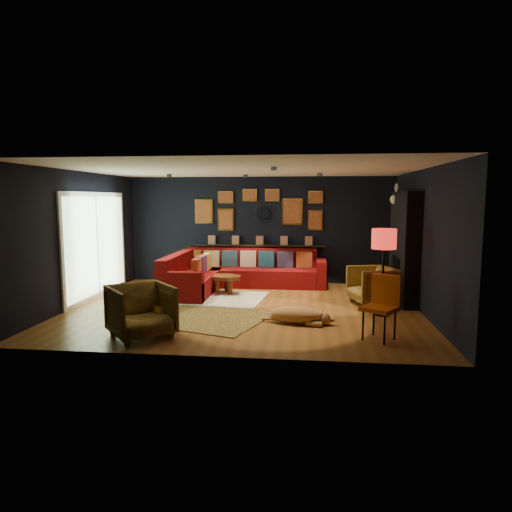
# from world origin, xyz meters

# --- Properties ---
(floor) EXTENTS (6.50, 6.50, 0.00)m
(floor) POSITION_xyz_m (0.00, 0.00, 0.00)
(floor) COLOR #935829
(floor) RESTS_ON ground
(room_walls) EXTENTS (6.50, 6.50, 6.50)m
(room_walls) POSITION_xyz_m (0.00, 0.00, 1.59)
(room_walls) COLOR black
(room_walls) RESTS_ON ground
(sectional) EXTENTS (3.41, 2.69, 0.86)m
(sectional) POSITION_xyz_m (-0.61, 1.81, 0.32)
(sectional) COLOR maroon
(sectional) RESTS_ON ground
(ledge) EXTENTS (3.20, 0.12, 0.04)m
(ledge) POSITION_xyz_m (0.00, 2.68, 0.92)
(ledge) COLOR black
(ledge) RESTS_ON room_walls
(gallery_wall) EXTENTS (3.15, 0.04, 1.02)m
(gallery_wall) POSITION_xyz_m (-0.01, 2.72, 1.81)
(gallery_wall) COLOR gold
(gallery_wall) RESTS_ON room_walls
(sunburst_mirror) EXTENTS (0.47, 0.16, 0.47)m
(sunburst_mirror) POSITION_xyz_m (0.10, 2.72, 1.70)
(sunburst_mirror) COLOR silver
(sunburst_mirror) RESTS_ON room_walls
(fireplace) EXTENTS (0.31, 1.60, 2.20)m
(fireplace) POSITION_xyz_m (3.09, 0.90, 1.02)
(fireplace) COLOR black
(fireplace) RESTS_ON ground
(deer_head) EXTENTS (0.50, 0.28, 0.45)m
(deer_head) POSITION_xyz_m (3.14, 1.40, 2.05)
(deer_head) COLOR white
(deer_head) RESTS_ON fireplace
(sliding_door) EXTENTS (0.06, 2.80, 2.20)m
(sliding_door) POSITION_xyz_m (-3.22, 0.60, 1.10)
(sliding_door) COLOR white
(sliding_door) RESTS_ON ground
(ceiling_spots) EXTENTS (3.30, 2.50, 0.06)m
(ceiling_spots) POSITION_xyz_m (-0.00, 0.80, 2.56)
(ceiling_spots) COLOR black
(ceiling_spots) RESTS_ON room_walls
(shag_rug) EXTENTS (2.31, 1.79, 0.03)m
(shag_rug) POSITION_xyz_m (-0.80, 0.72, 0.01)
(shag_rug) COLOR white
(shag_rug) RESTS_ON ground
(leopard_rug) EXTENTS (2.92, 2.47, 0.01)m
(leopard_rug) POSITION_xyz_m (-0.80, -0.73, 0.01)
(leopard_rug) COLOR tan
(leopard_rug) RESTS_ON ground
(coffee_table) EXTENTS (0.87, 0.73, 0.38)m
(coffee_table) POSITION_xyz_m (-0.60, 1.18, 0.33)
(coffee_table) COLOR #622E16
(coffee_table) RESTS_ON shag_rug
(pouf) EXTENTS (0.57, 0.57, 0.38)m
(pouf) POSITION_xyz_m (-1.25, 1.38, 0.22)
(pouf) COLOR maroon
(pouf) RESTS_ON shag_rug
(armchair_left) EXTENTS (1.17, 1.16, 0.88)m
(armchair_left) POSITION_xyz_m (-1.29, -2.02, 0.44)
(armchair_left) COLOR gold
(armchair_left) RESTS_ON ground
(armchair_right) EXTENTS (0.95, 0.98, 0.82)m
(armchair_right) POSITION_xyz_m (2.45, 0.60, 0.41)
(armchair_right) COLOR gold
(armchair_right) RESTS_ON ground
(gold_stool) EXTENTS (0.35, 0.35, 0.44)m
(gold_stool) POSITION_xyz_m (-1.05, -1.71, 0.22)
(gold_stool) COLOR gold
(gold_stool) RESTS_ON ground
(orange_chair) EXTENTS (0.63, 0.63, 0.95)m
(orange_chair) POSITION_xyz_m (2.28, -1.70, 0.56)
(orange_chair) COLOR black
(orange_chair) RESTS_ON ground
(floor_lamp) EXTENTS (0.43, 0.43, 1.55)m
(floor_lamp) POSITION_xyz_m (2.50, -0.30, 1.30)
(floor_lamp) COLOR black
(floor_lamp) RESTS_ON ground
(dog) EXTENTS (1.30, 0.80, 0.38)m
(dog) POSITION_xyz_m (1.00, -1.02, 0.21)
(dog) COLOR #B8854C
(dog) RESTS_ON leopard_rug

